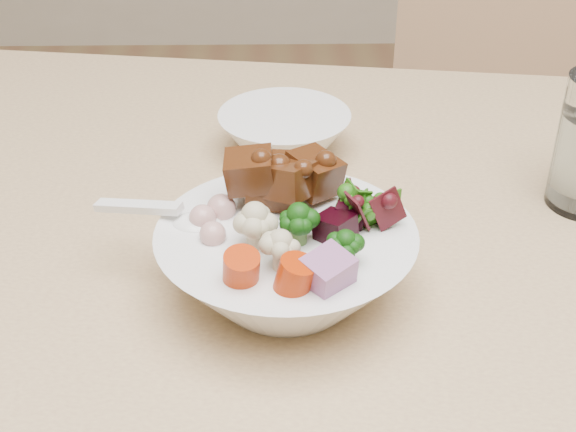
# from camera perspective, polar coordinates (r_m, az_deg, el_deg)

# --- Properties ---
(chair_far) EXTENTS (0.53, 0.53, 0.94)m
(chair_far) POSITION_cam_1_polar(r_m,az_deg,el_deg) (1.46, 15.04, 2.51)
(chair_far) COLOR tan
(chair_far) RESTS_ON ground
(food_bowl) EXTENTS (0.21, 0.21, 0.11)m
(food_bowl) POSITION_cam_1_polar(r_m,az_deg,el_deg) (0.65, 0.01, -2.99)
(food_bowl) COLOR white
(food_bowl) RESTS_ON dining_table
(soup_spoon) EXTENTS (0.11, 0.06, 0.02)m
(soup_spoon) POSITION_cam_1_polar(r_m,az_deg,el_deg) (0.66, -7.58, -0.26)
(soup_spoon) COLOR white
(soup_spoon) RESTS_ON food_bowl
(side_bowl) EXTENTS (0.14, 0.14, 0.05)m
(side_bowl) POSITION_cam_1_polar(r_m,az_deg,el_deg) (0.87, -0.26, 5.85)
(side_bowl) COLOR white
(side_bowl) RESTS_ON dining_table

